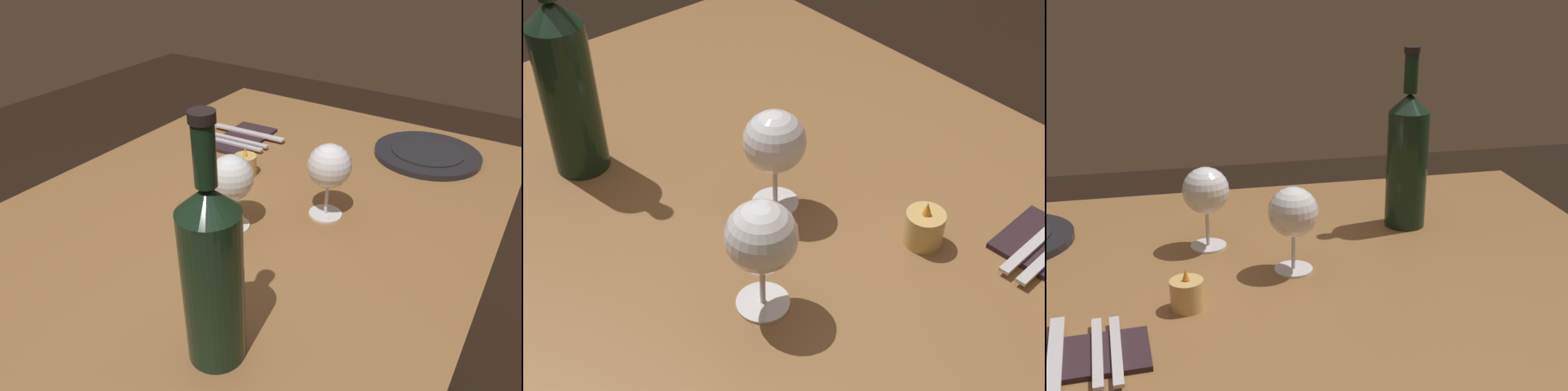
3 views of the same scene
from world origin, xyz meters
TOP-DOWN VIEW (x-y plane):
  - dining_table at (0.00, 0.00)m, footprint 1.30×0.90m
  - wine_glass_left at (-0.04, -0.01)m, footprint 0.09×0.09m
  - wine_glass_right at (0.09, -0.14)m, footprint 0.09×0.09m
  - wine_bottle at (-0.30, -0.17)m, footprint 0.08×0.08m
  - votive_candle at (0.14, 0.09)m, footprint 0.05×0.05m
  - dinner_plate at (0.46, -0.23)m, footprint 0.25×0.25m
  - folded_napkin at (0.30, 0.21)m, footprint 0.20×0.12m
  - fork_inner at (0.27, 0.21)m, footprint 0.03×0.18m
  - fork_outer at (0.25, 0.21)m, footprint 0.03×0.18m
  - table_knife at (0.33, 0.21)m, footprint 0.03×0.21m

SIDE VIEW (x-z plane):
  - dining_table at x=0.00m, z-range 0.28..1.02m
  - folded_napkin at x=0.30m, z-range 0.74..0.75m
  - dinner_plate at x=0.46m, z-range 0.74..0.76m
  - fork_inner at x=0.27m, z-range 0.75..0.75m
  - fork_outer at x=0.25m, z-range 0.75..0.75m
  - table_knife at x=0.33m, z-range 0.75..0.75m
  - votive_candle at x=0.14m, z-range 0.73..0.80m
  - wine_glass_left at x=-0.04m, z-range 0.77..0.92m
  - wine_glass_right at x=0.09m, z-range 0.77..0.92m
  - wine_bottle at x=-0.30m, z-range 0.70..1.05m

